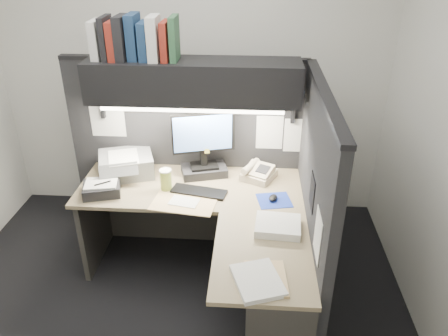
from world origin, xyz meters
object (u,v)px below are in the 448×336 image
(notebook_stack, at_px, (102,189))
(coffee_cup, at_px, (166,181))
(keyboard, at_px, (199,192))
(telephone, at_px, (259,173))
(overhead_shelf, at_px, (193,81))
(monitor, at_px, (204,151))
(desk, at_px, (228,266))
(printer, at_px, (126,164))

(notebook_stack, bearing_deg, coffee_cup, 10.08)
(keyboard, distance_m, telephone, 0.51)
(telephone, distance_m, notebook_stack, 1.20)
(overhead_shelf, xyz_separation_m, telephone, (0.50, -0.03, -0.72))
(monitor, distance_m, coffee_cup, 0.39)
(telephone, bearing_deg, overhead_shelf, -156.22)
(overhead_shelf, height_order, telephone, overhead_shelf)
(desk, xyz_separation_m, keyboard, (-0.25, 0.47, 0.30))
(desk, xyz_separation_m, coffee_cup, (-0.50, 0.50, 0.37))
(keyboard, bearing_deg, desk, -50.53)
(telephone, bearing_deg, desk, -78.34)
(keyboard, relative_size, printer, 1.00)
(overhead_shelf, height_order, monitor, overhead_shelf)
(coffee_cup, relative_size, printer, 0.39)
(monitor, xyz_separation_m, notebook_stack, (-0.73, -0.34, -0.17))
(keyboard, bearing_deg, printer, 168.66)
(monitor, height_order, coffee_cup, monitor)
(monitor, relative_size, coffee_cup, 3.31)
(keyboard, xyz_separation_m, printer, (-0.62, 0.26, 0.07))
(monitor, distance_m, printer, 0.64)
(monitor, distance_m, notebook_stack, 0.82)
(overhead_shelf, distance_m, coffee_cup, 0.76)
(coffee_cup, height_order, notebook_stack, coffee_cup)
(overhead_shelf, bearing_deg, monitor, 1.03)
(overhead_shelf, bearing_deg, coffee_cup, -127.22)
(overhead_shelf, distance_m, printer, 0.89)
(printer, bearing_deg, notebook_stack, -126.68)
(coffee_cup, bearing_deg, keyboard, -6.48)
(printer, bearing_deg, desk, -58.90)
(keyboard, height_order, coffee_cup, coffee_cup)
(telephone, bearing_deg, monitor, -156.85)
(printer, bearing_deg, keyboard, -41.72)
(monitor, distance_m, keyboard, 0.35)
(telephone, bearing_deg, notebook_stack, -137.92)
(coffee_cup, distance_m, printer, 0.43)
(printer, height_order, notebook_stack, printer)
(telephone, xyz_separation_m, coffee_cup, (-0.70, -0.23, 0.03))
(overhead_shelf, relative_size, coffee_cup, 9.70)
(coffee_cup, bearing_deg, desk, -44.97)
(printer, bearing_deg, overhead_shelf, -16.27)
(telephone, height_order, notebook_stack, telephone)
(keyboard, bearing_deg, notebook_stack, -163.90)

